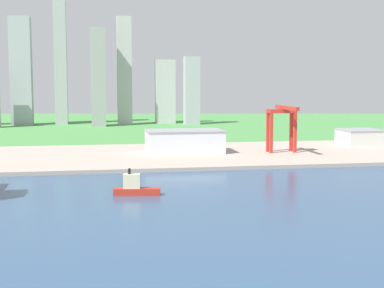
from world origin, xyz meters
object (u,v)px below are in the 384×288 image
(port_crane_red, at_px, (283,119))
(warehouse_annex, at_px, (360,137))
(tugboat_small, at_px, (135,187))
(warehouse_main, at_px, (184,141))

(port_crane_red, distance_m, warehouse_annex, 88.66)
(tugboat_small, height_order, warehouse_main, warehouse_main)
(port_crane_red, xyz_separation_m, warehouse_main, (-70.77, 12.51, -16.42))
(tugboat_small, xyz_separation_m, port_crane_red, (118.24, 130.32, 23.44))
(port_crane_red, height_order, warehouse_annex, port_crane_red)
(tugboat_small, distance_m, warehouse_annex, 257.89)
(tugboat_small, height_order, warehouse_annex, warehouse_annex)
(port_crane_red, distance_m, warehouse_main, 73.72)
(tugboat_small, xyz_separation_m, warehouse_annex, (197.41, 165.85, 5.29))
(tugboat_small, bearing_deg, port_crane_red, 47.78)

